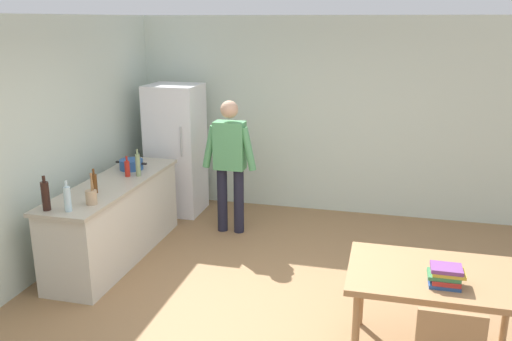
# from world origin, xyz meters

# --- Properties ---
(ground_plane) EXTENTS (14.00, 14.00, 0.00)m
(ground_plane) POSITION_xyz_m (0.00, 0.00, 0.00)
(ground_plane) COLOR #936D47
(wall_back) EXTENTS (6.40, 0.12, 2.70)m
(wall_back) POSITION_xyz_m (0.00, 3.00, 1.35)
(wall_back) COLOR silver
(wall_back) RESTS_ON ground_plane
(wall_left) EXTENTS (0.12, 5.60, 2.70)m
(wall_left) POSITION_xyz_m (-2.60, 0.20, 1.35)
(wall_left) COLOR silver
(wall_left) RESTS_ON ground_plane
(kitchen_counter) EXTENTS (0.64, 2.20, 0.90)m
(kitchen_counter) POSITION_xyz_m (-2.00, 0.80, 0.45)
(kitchen_counter) COLOR beige
(kitchen_counter) RESTS_ON ground_plane
(refrigerator) EXTENTS (0.70, 0.67, 1.80)m
(refrigerator) POSITION_xyz_m (-1.90, 2.40, 0.90)
(refrigerator) COLOR white
(refrigerator) RESTS_ON ground_plane
(person) EXTENTS (0.70, 0.22, 1.70)m
(person) POSITION_xyz_m (-0.95, 1.85, 0.98)
(person) COLOR #1E1E2D
(person) RESTS_ON ground_plane
(dining_table) EXTENTS (1.40, 0.90, 0.75)m
(dining_table) POSITION_xyz_m (1.40, -0.30, 0.67)
(dining_table) COLOR #9E754C
(dining_table) RESTS_ON ground_plane
(cooking_pot) EXTENTS (0.40, 0.28, 0.12)m
(cooking_pot) POSITION_xyz_m (-2.04, 1.34, 0.96)
(cooking_pot) COLOR #285193
(cooking_pot) RESTS_ON kitchen_counter
(utensil_jar) EXTENTS (0.11, 0.11, 0.32)m
(utensil_jar) POSITION_xyz_m (-1.84, 0.10, 0.98)
(utensil_jar) COLOR tan
(utensil_jar) RESTS_ON kitchen_counter
(bottle_sauce_red) EXTENTS (0.06, 0.06, 0.24)m
(bottle_sauce_red) POSITION_xyz_m (-1.94, 1.05, 1.00)
(bottle_sauce_red) COLOR #B22319
(bottle_sauce_red) RESTS_ON kitchen_counter
(bottle_wine_dark) EXTENTS (0.08, 0.08, 0.34)m
(bottle_wine_dark) POSITION_xyz_m (-2.16, -0.16, 1.05)
(bottle_wine_dark) COLOR black
(bottle_wine_dark) RESTS_ON kitchen_counter
(bottle_vinegar_tall) EXTENTS (0.06, 0.06, 0.32)m
(bottle_vinegar_tall) POSITION_xyz_m (-1.83, 1.09, 1.04)
(bottle_vinegar_tall) COLOR gray
(bottle_vinegar_tall) RESTS_ON kitchen_counter
(bottle_water_clear) EXTENTS (0.07, 0.07, 0.30)m
(bottle_water_clear) POSITION_xyz_m (-1.94, -0.14, 1.03)
(bottle_water_clear) COLOR silver
(bottle_water_clear) RESTS_ON kitchen_counter
(bottle_beer_brown) EXTENTS (0.06, 0.06, 0.26)m
(bottle_beer_brown) POSITION_xyz_m (-1.99, 0.42, 1.01)
(bottle_beer_brown) COLOR #5B3314
(bottle_beer_brown) RESTS_ON kitchen_counter
(book_stack) EXTENTS (0.26, 0.20, 0.15)m
(book_stack) POSITION_xyz_m (1.42, -0.49, 0.82)
(book_stack) COLOR #284C8E
(book_stack) RESTS_ON dining_table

